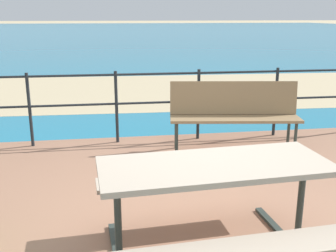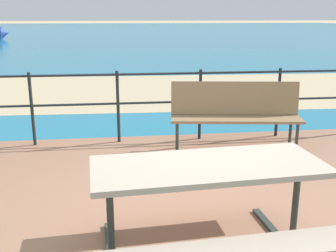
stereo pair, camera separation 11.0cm
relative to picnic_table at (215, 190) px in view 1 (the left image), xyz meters
name	(u,v)px [view 1 (the left image)]	position (x,y,z in m)	size (l,w,h in m)	color
ground_plane	(191,225)	(-0.02, 0.67, -0.64)	(240.00, 240.00, 0.00)	tan
patio_paving	(191,222)	(-0.02, 0.67, -0.61)	(6.40, 5.20, 0.06)	#996B51
sea_water	(113,33)	(-0.02, 40.67, -0.64)	(90.00, 90.00, 0.01)	teal
beach_strip	(137,90)	(-0.02, 7.36, -0.64)	(54.00, 4.81, 0.01)	tan
picnic_table	(215,190)	(0.00, 0.00, 0.00)	(1.70, 1.48, 0.79)	tan
park_bench	(234,110)	(0.93, 2.47, -0.03)	(1.74, 0.66, 0.92)	#8C704C
railing_fence	(158,97)	(-0.02, 3.04, 0.06)	(5.94, 0.04, 1.03)	#1E2328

